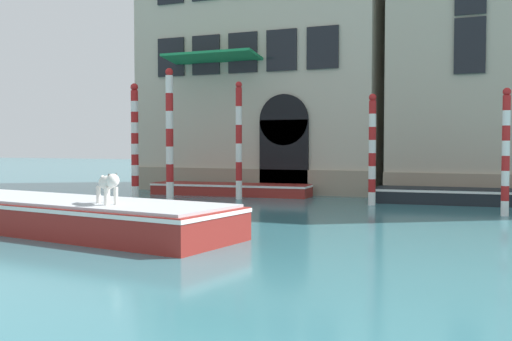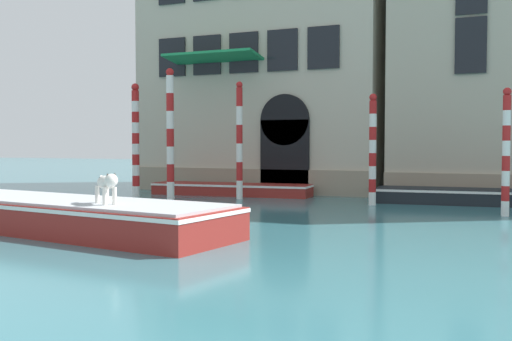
{
  "view_description": "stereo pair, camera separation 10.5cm",
  "coord_description": "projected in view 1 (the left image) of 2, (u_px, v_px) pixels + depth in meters",
  "views": [
    {
      "loc": [
        8.24,
        -4.3,
        2.01
      ],
      "look_at": [
        1.31,
        12.21,
        1.2
      ],
      "focal_mm": 42.0,
      "sensor_mm": 36.0,
      "label": 1
    },
    {
      "loc": [
        8.34,
        -4.26,
        2.01
      ],
      "look_at": [
        1.31,
        12.21,
        1.2
      ],
      "focal_mm": 42.0,
      "sensor_mm": 36.0,
      "label": 2
    }
  ],
  "objects": [
    {
      "name": "mooring_pole_1",
      "position": [
        170.0,
        133.0,
        21.4
      ],
      "size": [
        0.28,
        0.28,
        4.7
      ],
      "color": "white",
      "rests_on": "ground_plane"
    },
    {
      "name": "boat_moored_near_palazzo",
      "position": [
        230.0,
        189.0,
        23.2
      ],
      "size": [
        6.36,
        1.84,
        0.46
      ],
      "rotation": [
        0.0,
        0.0,
        0.08
      ],
      "color": "maroon",
      "rests_on": "ground_plane"
    },
    {
      "name": "mooring_pole_5",
      "position": [
        239.0,
        140.0,
        21.56
      ],
      "size": [
        0.24,
        0.24,
        4.24
      ],
      "color": "white",
      "rests_on": "ground_plane"
    },
    {
      "name": "dog_on_deck",
      "position": [
        108.0,
        183.0,
        12.39
      ],
      "size": [
        0.86,
        0.67,
        0.67
      ],
      "rotation": [
        0.0,
        0.0,
        -0.62
      ],
      "color": "silver",
      "rests_on": "boat_foreground"
    },
    {
      "name": "boat_foreground",
      "position": [
        63.0,
        214.0,
        13.66
      ],
      "size": [
        8.94,
        3.6,
        0.75
      ],
      "rotation": [
        0.0,
        0.0,
        -0.14
      ],
      "color": "maroon",
      "rests_on": "ground_plane"
    },
    {
      "name": "mooring_pole_0",
      "position": [
        135.0,
        140.0,
        22.49
      ],
      "size": [
        0.28,
        0.28,
        4.26
      ],
      "color": "white",
      "rests_on": "ground_plane"
    },
    {
      "name": "mooring_pole_2",
      "position": [
        506.0,
        151.0,
        16.54
      ],
      "size": [
        0.22,
        0.22,
        3.55
      ],
      "color": "white",
      "rests_on": "ground_plane"
    },
    {
      "name": "boat_moored_far",
      "position": [
        460.0,
        196.0,
        19.96
      ],
      "size": [
        5.58,
        2.02,
        0.5
      ],
      "rotation": [
        0.0,
        0.0,
        0.07
      ],
      "color": "black",
      "rests_on": "ground_plane"
    },
    {
      "name": "mooring_pole_4",
      "position": [
        372.0,
        149.0,
        19.46
      ],
      "size": [
        0.25,
        0.25,
        3.63
      ],
      "color": "white",
      "rests_on": "ground_plane"
    }
  ]
}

